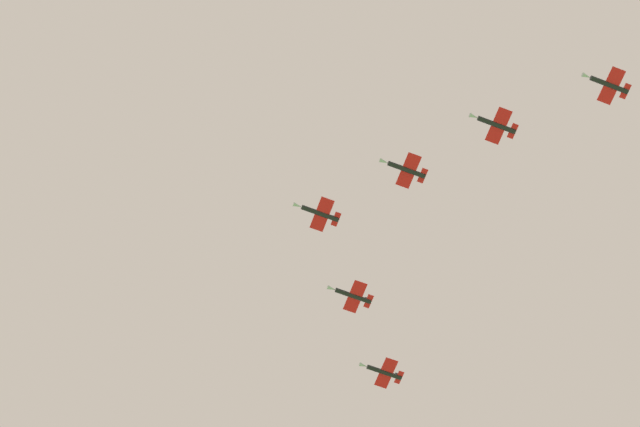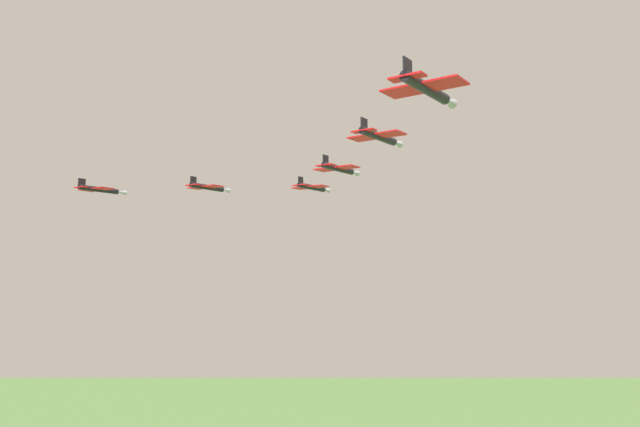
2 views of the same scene
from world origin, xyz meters
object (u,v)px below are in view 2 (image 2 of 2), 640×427
(jet_lead, at_px, (312,187))
(jet_starboard_inner, at_px, (339,169))
(jet_starboard_outer, at_px, (379,137))
(jet_port_inner, at_px, (208,187))
(jet_port_trail, at_px, (427,89))
(jet_port_outer, at_px, (100,190))

(jet_lead, distance_m, jet_starboard_inner, 22.73)
(jet_lead, bearing_deg, jet_starboard_outer, -41.27)
(jet_port_inner, bearing_deg, jet_starboard_outer, -16.32)
(jet_starboard_outer, relative_size, jet_port_trail, 1.00)
(jet_starboard_outer, bearing_deg, jet_starboard_inner, 138.71)
(jet_starboard_inner, xyz_separation_m, jet_port_trail, (-48.97, -4.67, -0.55))
(jet_lead, distance_m, jet_port_outer, 45.49)
(jet_port_inner, bearing_deg, jet_port_trail, -27.36)
(jet_port_inner, xyz_separation_m, jet_starboard_outer, (-43.70, -30.73, 1.41))
(jet_starboard_outer, bearing_deg, jet_port_outer, 180.00)
(jet_lead, height_order, jet_port_trail, jet_lead)
(jet_starboard_inner, distance_m, jet_port_trail, 49.19)
(jet_port_inner, xyz_separation_m, jet_port_trail, (-70.28, -31.39, 0.06))
(jet_port_inner, height_order, jet_starboard_inner, jet_starboard_inner)
(jet_port_outer, bearing_deg, jet_starboard_outer, 0.00)
(jet_lead, xyz_separation_m, jet_starboard_outer, (-44.76, -8.02, 1.11))
(jet_starboard_inner, bearing_deg, jet_lead, 138.75)
(jet_lead, relative_size, jet_port_outer, 1.00)
(jet_lead, height_order, jet_port_outer, jet_lead)
(jet_port_inner, distance_m, jet_port_outer, 22.76)
(jet_starboard_inner, bearing_deg, jet_port_trail, -45.98)
(jet_port_outer, relative_size, jet_port_trail, 1.00)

